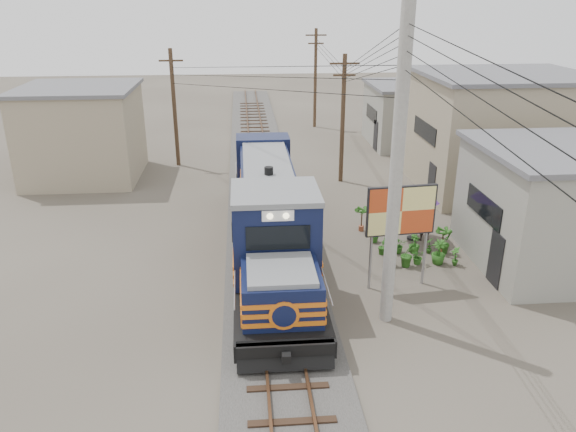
{
  "coord_description": "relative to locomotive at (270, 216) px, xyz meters",
  "views": [
    {
      "loc": [
        -1.01,
        -16.05,
        9.94
      ],
      "look_at": [
        0.61,
        3.35,
        2.2
      ],
      "focal_mm": 35.0,
      "sensor_mm": 36.0,
      "label": 1
    }
  ],
  "objects": [
    {
      "name": "market_umbrella",
      "position": [
        6.2,
        1.08,
        0.3
      ],
      "size": [
        2.68,
        2.68,
        2.28
      ],
      "rotation": [
        0.0,
        0.0,
        0.37
      ],
      "color": "black",
      "rests_on": "ground"
    },
    {
      "name": "ground",
      "position": [
        0.0,
        -4.62,
        -1.71
      ],
      "size": [
        120.0,
        120.0,
        0.0
      ],
      "primitive_type": "plane",
      "color": "#473F35",
      "rests_on": "ground"
    },
    {
      "name": "vendor",
      "position": [
        6.68,
        0.95,
        -0.86
      ],
      "size": [
        0.68,
        0.5,
        1.69
      ],
      "primitive_type": "imported",
      "rotation": [
        0.0,
        0.0,
        3.32
      ],
      "color": "black",
      "rests_on": "ground"
    },
    {
      "name": "shophouse_mid",
      "position": [
        12.5,
        7.38,
        1.4
      ],
      "size": [
        8.4,
        7.35,
        6.2
      ],
      "color": "gray",
      "rests_on": "ground"
    },
    {
      "name": "wooden_pole_mid",
      "position": [
        4.5,
        9.38,
        1.97
      ],
      "size": [
        1.6,
        0.24,
        7.0
      ],
      "color": "#4C3826",
      "rests_on": "ground"
    },
    {
      "name": "power_lines",
      "position": [
        -0.14,
        3.87,
        5.86
      ],
      "size": [
        9.65,
        19.0,
        3.3
      ],
      "color": "black",
      "rests_on": "ground"
    },
    {
      "name": "billboard",
      "position": [
        4.41,
        -2.96,
        1.14
      ],
      "size": [
        2.49,
        0.36,
        3.84
      ],
      "rotation": [
        0.0,
        0.0,
        0.1
      ],
      "color": "#99999E",
      "rests_on": "ground"
    },
    {
      "name": "track",
      "position": [
        0.0,
        5.38,
        -1.45
      ],
      "size": [
        1.15,
        70.0,
        0.12
      ],
      "color": "#51331E",
      "rests_on": "ground"
    },
    {
      "name": "shophouse_front",
      "position": [
        11.5,
        -1.62,
        0.65
      ],
      "size": [
        7.35,
        6.3,
        4.7
      ],
      "color": "gray",
      "rests_on": "ground"
    },
    {
      "name": "wooden_pole_far",
      "position": [
        4.8,
        23.38,
        2.22
      ],
      "size": [
        1.6,
        0.24,
        7.5
      ],
      "color": "#4C3826",
      "rests_on": "ground"
    },
    {
      "name": "locomotive",
      "position": [
        0.0,
        0.0,
        0.0
      ],
      "size": [
        2.89,
        15.73,
        3.9
      ],
      "color": "black",
      "rests_on": "ground"
    },
    {
      "name": "ballast",
      "position": [
        0.0,
        5.38,
        -1.63
      ],
      "size": [
        3.6,
        70.0,
        0.16
      ],
      "primitive_type": "cube",
      "color": "#595651",
      "rests_on": "ground"
    },
    {
      "name": "shophouse_back",
      "position": [
        11.0,
        17.38,
        0.4
      ],
      "size": [
        6.3,
        6.3,
        4.2
      ],
      "color": "gray",
      "rests_on": "ground"
    },
    {
      "name": "wooden_pole_left",
      "position": [
        -5.0,
        13.38,
        1.97
      ],
      "size": [
        1.6,
        0.24,
        7.0
      ],
      "color": "#4C3826",
      "rests_on": "ground"
    },
    {
      "name": "plant_nursery",
      "position": [
        5.72,
        -0.77,
        -1.28
      ],
      "size": [
        3.3,
        2.93,
        1.06
      ],
      "color": "#275E1A",
      "rests_on": "ground"
    },
    {
      "name": "shophouse_left",
      "position": [
        -10.0,
        11.38,
        0.9
      ],
      "size": [
        6.3,
        6.3,
        5.2
      ],
      "color": "gray",
      "rests_on": "ground"
    },
    {
      "name": "utility_pole_main",
      "position": [
        3.5,
        -5.12,
        3.29
      ],
      "size": [
        0.4,
        0.4,
        10.0
      ],
      "color": "#9E9B93",
      "rests_on": "ground"
    }
  ]
}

